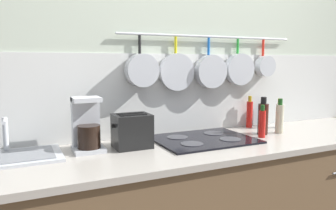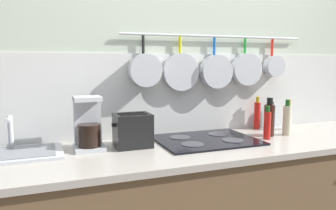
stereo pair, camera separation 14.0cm
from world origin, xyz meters
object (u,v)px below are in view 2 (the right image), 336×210
Objects in this scene: bottle_dish_soap at (267,125)px; bottle_olive_oil at (257,115)px; bottle_vinegar at (287,119)px; coffee_maker at (88,127)px; bottle_cooking_wine at (269,119)px; bottle_sesame_oil at (288,116)px; toaster at (133,130)px; bottle_hot_sauce at (271,116)px.

bottle_dish_soap is 0.33m from bottle_olive_oil.
coffee_maker is at bearing 175.13° from bottle_vinegar.
bottle_vinegar is at bearing 14.91° from bottle_dish_soap.
coffee_maker reaches higher than bottle_cooking_wine.
bottle_cooking_wine reaches higher than bottle_sesame_oil.
coffee_maker is 1.42m from bottle_sesame_oil.
coffee_maker is 0.25m from toaster.
coffee_maker reaches higher than bottle_hot_sauce.
coffee_maker is 1.26× the size of bottle_olive_oil.
bottle_cooking_wine is (0.07, 0.07, 0.02)m from bottle_dish_soap.
toaster is 0.92m from bottle_cooking_wine.
bottle_hot_sauce is at bearing 5.80° from coffee_maker.
bottle_cooking_wine is at bearing -107.02° from bottle_olive_oil.
toaster is at bearing -169.64° from bottle_olive_oil.
bottle_olive_oil is at bearing 6.22° from coffee_maker.
bottle_sesame_oil is at bearing 30.39° from bottle_dish_soap.
coffee_maker is 1.39× the size of bottle_dish_soap.
bottle_olive_oil is 0.22m from bottle_sesame_oil.
bottle_cooking_wine is at bearing -130.59° from bottle_hot_sauce.
toaster is 1.18m from bottle_sesame_oil.
coffee_maker is 1.24m from bottle_olive_oil.
coffee_maker is 1.53× the size of bottle_hot_sauce.
bottle_dish_soap is 0.90× the size of bottle_olive_oil.
bottle_olive_oil is 0.13m from bottle_hot_sauce.
bottle_cooking_wine is 0.13m from bottle_vinegar.
bottle_cooking_wine reaches higher than bottle_dish_soap.
bottle_vinegar reaches higher than bottle_sesame_oil.
bottle_vinegar is at bearing -104.99° from bottle_hot_sauce.
bottle_olive_oil is at bearing 104.18° from bottle_vinegar.
coffee_maker is at bearing 175.45° from bottle_cooking_wine.
bottle_cooking_wine is (0.92, -0.05, 0.02)m from toaster.
bottle_olive_oil reaches higher than bottle_sesame_oil.
bottle_dish_soap is at bearing -7.87° from toaster.
coffee_maker is at bearing 169.28° from toaster.
bottle_vinegar is at bearing -132.97° from bottle_sesame_oil.
toaster is at bearing 176.51° from bottle_vinegar.
bottle_vinegar is 1.09× the size of bottle_sesame_oil.
coffee_maker is 1.37m from bottle_hot_sauce.
bottle_vinegar is (0.20, 0.05, 0.01)m from bottle_dish_soap.
toaster is 1.00m from bottle_olive_oil.
toaster is 0.93× the size of bottle_vinegar.
bottle_sesame_oil is at bearing 25.18° from bottle_cooking_wine.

